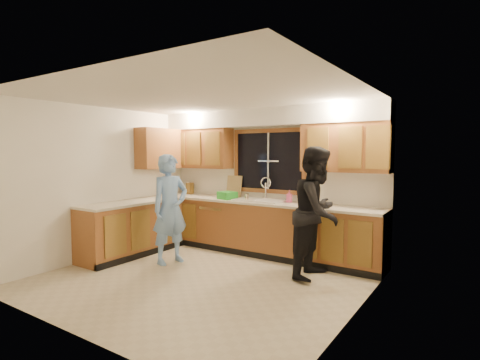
% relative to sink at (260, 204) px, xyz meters
% --- Properties ---
extents(floor, '(4.20, 4.20, 0.00)m').
position_rel_sink_xyz_m(floor, '(0.00, -1.60, -0.86)').
color(floor, beige).
rests_on(floor, ground).
extents(ceiling, '(4.20, 4.20, 0.00)m').
position_rel_sink_xyz_m(ceiling, '(0.00, -1.60, 1.64)').
color(ceiling, silver).
extents(wall_back, '(4.20, 0.00, 4.20)m').
position_rel_sink_xyz_m(wall_back, '(0.00, 0.30, 0.39)').
color(wall_back, white).
rests_on(wall_back, ground).
extents(wall_left, '(0.00, 3.80, 3.80)m').
position_rel_sink_xyz_m(wall_left, '(-2.10, -1.60, 0.39)').
color(wall_left, white).
rests_on(wall_left, ground).
extents(wall_right, '(0.00, 3.80, 3.80)m').
position_rel_sink_xyz_m(wall_right, '(2.10, -1.60, 0.39)').
color(wall_right, white).
rests_on(wall_right, ground).
extents(base_cabinets_back, '(4.20, 0.60, 0.88)m').
position_rel_sink_xyz_m(base_cabinets_back, '(0.00, -0.00, -0.42)').
color(base_cabinets_back, '#9A5B2C').
rests_on(base_cabinets_back, ground).
extents(base_cabinets_left, '(0.60, 1.90, 0.88)m').
position_rel_sink_xyz_m(base_cabinets_left, '(-1.80, -1.25, -0.42)').
color(base_cabinets_left, '#9A5B2C').
rests_on(base_cabinets_left, ground).
extents(countertop_back, '(4.20, 0.63, 0.04)m').
position_rel_sink_xyz_m(countertop_back, '(0.00, -0.02, 0.04)').
color(countertop_back, beige).
rests_on(countertop_back, base_cabinets_back).
extents(countertop_left, '(0.63, 1.90, 0.04)m').
position_rel_sink_xyz_m(countertop_left, '(-1.79, -1.25, 0.04)').
color(countertop_left, beige).
rests_on(countertop_left, base_cabinets_left).
extents(upper_cabinets_left, '(1.35, 0.33, 0.75)m').
position_rel_sink_xyz_m(upper_cabinets_left, '(-1.43, 0.13, 0.96)').
color(upper_cabinets_left, '#9A5B2C').
rests_on(upper_cabinets_left, wall_back).
extents(upper_cabinets_right, '(1.35, 0.33, 0.75)m').
position_rel_sink_xyz_m(upper_cabinets_right, '(1.43, 0.13, 0.96)').
color(upper_cabinets_right, '#9A5B2C').
rests_on(upper_cabinets_right, wall_back).
extents(upper_cabinets_return, '(0.33, 0.90, 0.75)m').
position_rel_sink_xyz_m(upper_cabinets_return, '(-1.94, -0.48, 0.96)').
color(upper_cabinets_return, '#9A5B2C').
rests_on(upper_cabinets_return, wall_left).
extents(soffit, '(4.20, 0.35, 0.30)m').
position_rel_sink_xyz_m(soffit, '(0.00, 0.12, 1.49)').
color(soffit, silver).
rests_on(soffit, wall_back).
extents(window_frame, '(1.44, 0.03, 1.14)m').
position_rel_sink_xyz_m(window_frame, '(0.00, 0.29, 0.74)').
color(window_frame, black).
rests_on(window_frame, wall_back).
extents(sink, '(0.86, 0.52, 0.57)m').
position_rel_sink_xyz_m(sink, '(0.00, 0.00, 0.00)').
color(sink, silver).
rests_on(sink, countertop_back).
extents(dishwasher, '(0.60, 0.56, 0.82)m').
position_rel_sink_xyz_m(dishwasher, '(-0.85, -0.01, -0.45)').
color(dishwasher, white).
rests_on(dishwasher, floor).
extents(stove, '(0.58, 0.75, 0.90)m').
position_rel_sink_xyz_m(stove, '(-1.80, -1.82, -0.41)').
color(stove, white).
rests_on(stove, floor).
extents(man, '(0.55, 0.71, 1.72)m').
position_rel_sink_xyz_m(man, '(-0.91, -1.25, -0.00)').
color(man, '#7AA9E7').
rests_on(man, floor).
extents(woman, '(0.71, 0.90, 1.83)m').
position_rel_sink_xyz_m(woman, '(1.28, -0.61, 0.05)').
color(woman, black).
rests_on(woman, floor).
extents(knife_block, '(0.13, 0.11, 0.23)m').
position_rel_sink_xyz_m(knife_block, '(-1.74, 0.16, 0.17)').
color(knife_block, olive).
rests_on(knife_block, countertop_back).
extents(cutting_board, '(0.31, 0.14, 0.40)m').
position_rel_sink_xyz_m(cutting_board, '(-0.69, 0.22, 0.26)').
color(cutting_board, tan).
rests_on(cutting_board, countertop_back).
extents(dish_crate, '(0.35, 0.34, 0.13)m').
position_rel_sink_xyz_m(dish_crate, '(-0.62, -0.11, 0.12)').
color(dish_crate, green).
rests_on(dish_crate, countertop_back).
extents(soap_bottle, '(0.12, 0.12, 0.20)m').
position_rel_sink_xyz_m(soap_bottle, '(0.50, 0.12, 0.16)').
color(soap_bottle, pink).
rests_on(soap_bottle, countertop_back).
extents(bowl, '(0.30, 0.30, 0.06)m').
position_rel_sink_xyz_m(bowl, '(1.02, 0.06, 0.08)').
color(bowl, silver).
rests_on(bowl, countertop_back).
extents(can_left, '(0.08, 0.08, 0.12)m').
position_rel_sink_xyz_m(can_left, '(-0.22, -0.08, 0.11)').
color(can_left, beige).
rests_on(can_left, countertop_back).
extents(can_right, '(0.08, 0.08, 0.13)m').
position_rel_sink_xyz_m(can_right, '(-0.17, -0.16, 0.12)').
color(can_right, beige).
rests_on(can_right, countertop_back).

